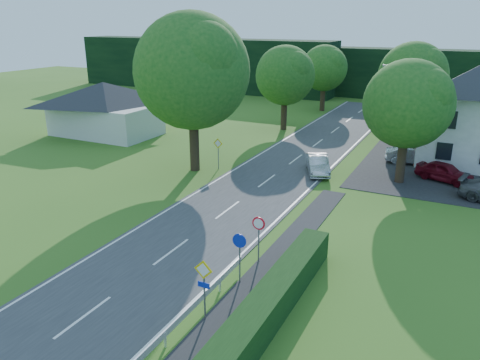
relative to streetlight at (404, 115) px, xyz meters
The scene contains 24 objects.
road 13.59m from the streetlight, 128.88° to the right, with size 7.00×80.00×0.04m, color #363638.
parking_pad 6.65m from the streetlight, 37.30° to the left, with size 14.00×16.00×0.04m, color black.
line_edge_left 15.73m from the streetlight, 138.52° to the right, with size 0.12×80.00×0.01m, color white.
line_edge_right 11.95m from the streetlight, 115.70° to the right, with size 0.12×80.00×0.01m, color white.
line_centre 13.58m from the streetlight, 128.88° to the right, with size 0.12×80.00×0.01m, color white, non-canonical shape.
tree_main 15.35m from the streetlight, 156.89° to the right, with size 9.40×9.40×11.64m, color #195118, non-canonical shape.
tree_left_far 16.45m from the streetlight, 142.56° to the left, with size 7.00×7.00×8.58m, color #195118, non-canonical shape.
tree_right_far 12.05m from the streetlight, 95.06° to the left, with size 7.40×7.40×9.09m, color #195118, non-canonical shape.
tree_left_back 25.34m from the streetlight, 119.73° to the left, with size 6.60×6.60×8.07m, color #195118, non-canonical shape.
tree_right_back 20.12m from the streetlight, 95.89° to the left, with size 6.20×6.20×7.56m, color #195118, non-canonical shape.
tree_right_mid 2.05m from the streetlight, 77.66° to the right, with size 7.00×7.00×8.58m, color #195118, non-canonical shape.
treeline_left 48.22m from the streetlight, 138.42° to the left, with size 44.00×6.00×8.00m, color black.
treeline_right 36.01m from the streetlight, 90.10° to the left, with size 30.00×5.00×7.00m, color black.
bungalow_left 28.12m from the streetlight, behind, with size 11.00×6.50×5.20m.
streetlight is the anchor object (origin of this frame).
sign_priority_right 22.50m from the streetlight, 99.70° to the right, with size 0.78×0.09×2.59m.
sign_roundabout 19.59m from the streetlight, 101.19° to the right, with size 0.64×0.08×2.37m.
sign_speed_limit 17.64m from the streetlight, 102.46° to the right, with size 0.64×0.11×2.37m.
sign_priority_left 13.80m from the streetlight, 158.22° to the right, with size 0.78×0.09×2.44m.
moving_car 7.07m from the streetlight, 153.51° to the right, with size 1.44×4.12×1.36m, color #B7B6BB.
motorcycle 7.57m from the streetlight, behind, with size 0.61×1.76×0.92m, color black.
parked_car_red 4.98m from the streetlight, ahead, with size 1.59×3.96×1.35m, color maroon.
parked_car_silver_a 4.86m from the streetlight, 77.69° to the left, with size 1.46×4.17×1.38m, color #B2B1B6.
parasol 4.20m from the streetlight, 69.66° to the left, with size 2.37×2.42×2.18m, color #B7330E.
Camera 1 is at (12.32, -5.12, 11.02)m, focal length 35.00 mm.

